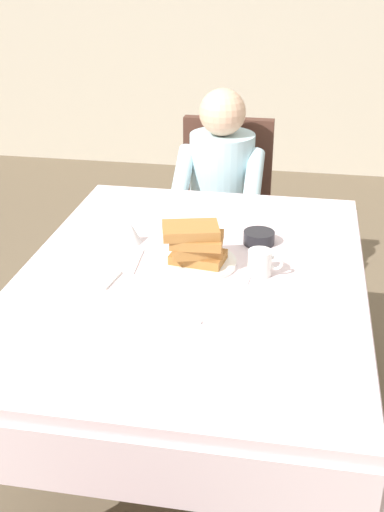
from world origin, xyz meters
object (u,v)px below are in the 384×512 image
chair_diner (224,203)px  spoon_near_edge (175,320)px  cup_coffee (260,263)px  knife_right_of_plate (251,271)px  plate_breakfast (194,262)px  breakfast_stack (195,243)px  diner_person (221,187)px  bowl_butter (259,238)px  dining_table_main (191,296)px  fork_left_of_plate (137,262)px  syrup_pitcher (131,233)px

chair_diner → spoon_near_edge: (0.05, -1.47, 0.21)m
cup_coffee → knife_right_of_plate: (-0.03, 0.02, -0.04)m
plate_breakfast → knife_right_of_plate: size_ratio=1.40×
breakfast_stack → knife_right_of_plate: 0.20m
breakfast_stack → cup_coffee: size_ratio=1.93×
chair_diner → plate_breakfast: chair_diner is taller
diner_person → plate_breakfast: 0.96m
breakfast_stack → bowl_butter: breakfast_stack is taller
breakfast_stack → bowl_butter: size_ratio=1.99×
diner_person → cup_coffee: diner_person is taller
spoon_near_edge → plate_breakfast: bearing=92.6°
dining_table_main → fork_left_of_plate: fork_left_of_plate is taller
diner_person → knife_right_of_plate: diner_person is taller
plate_breakfast → knife_right_of_plate: (0.19, -0.02, -0.01)m
dining_table_main → bowl_butter: size_ratio=13.85×
cup_coffee → knife_right_of_plate: size_ratio=0.57×
plate_breakfast → cup_coffee: 0.23m
dining_table_main → plate_breakfast: plate_breakfast is taller
bowl_butter → syrup_pitcher: 0.45m
bowl_butter → breakfast_stack: bearing=-132.2°
knife_right_of_plate → spoon_near_edge: (-0.18, -0.34, 0.00)m
breakfast_stack → dining_table_main: bearing=-95.8°
plate_breakfast → dining_table_main: bearing=-90.2°
diner_person → breakfast_stack: bearing=92.9°
diner_person → bowl_butter: size_ratio=10.18×
breakfast_stack → knife_right_of_plate: size_ratio=1.09×
breakfast_stack → spoon_near_edge: (0.00, -0.35, -0.08)m
dining_table_main → knife_right_of_plate: size_ratio=7.62×
fork_left_of_plate → knife_right_of_plate: same height
spoon_near_edge → cup_coffee: bearing=57.9°
syrup_pitcher → knife_right_of_plate: size_ratio=0.40×
spoon_near_edge → fork_left_of_plate: bearing=121.5°
chair_diner → syrup_pitcher: bearing=78.1°
breakfast_stack → fork_left_of_plate: bearing=-176.6°
plate_breakfast → breakfast_stack: 0.07m
bowl_butter → diner_person: bearing=107.6°
plate_breakfast → syrup_pitcher: (-0.25, 0.13, 0.03)m
syrup_pitcher → fork_left_of_plate: 0.17m
dining_table_main → breakfast_stack: bearing=84.2°
cup_coffee → plate_breakfast: bearing=170.2°
fork_left_of_plate → chair_diner: bearing=-10.9°
breakfast_stack → syrup_pitcher: 0.29m
plate_breakfast → cup_coffee: size_ratio=2.48×
knife_right_of_plate → fork_left_of_plate: bearing=95.4°
bowl_butter → syrup_pitcher: bearing=-170.9°
bowl_butter → spoon_near_edge: (-0.19, -0.56, -0.02)m
diner_person → knife_right_of_plate: (0.23, -0.97, 0.07)m
dining_table_main → fork_left_of_plate: 0.21m
chair_diner → spoon_near_edge: 1.49m
diner_person → syrup_pitcher: diner_person is taller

